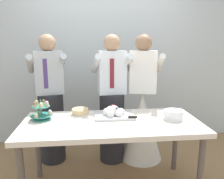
# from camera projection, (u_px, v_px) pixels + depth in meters

# --- Properties ---
(rear_wall) EXTENTS (5.20, 0.10, 2.90)m
(rear_wall) POSITION_uv_depth(u_px,v_px,m) (102.00, 50.00, 3.49)
(rear_wall) COLOR silver
(rear_wall) RESTS_ON ground_plane
(dessert_table) EXTENTS (1.80, 0.80, 0.78)m
(dessert_table) POSITION_uv_depth(u_px,v_px,m) (111.00, 128.00, 2.29)
(dessert_table) COLOR silver
(dessert_table) RESTS_ON ground_plane
(cupcake_stand) EXTENTS (0.23, 0.23, 0.21)m
(cupcake_stand) POSITION_uv_depth(u_px,v_px,m) (41.00, 111.00, 2.32)
(cupcake_stand) COLOR teal
(cupcake_stand) RESTS_ON dessert_table
(main_cake_tray) EXTENTS (0.44, 0.31, 0.13)m
(main_cake_tray) POSITION_uv_depth(u_px,v_px,m) (114.00, 113.00, 2.42)
(main_cake_tray) COLOR silver
(main_cake_tray) RESTS_ON dessert_table
(plate_stack) EXTENTS (0.20, 0.20, 0.10)m
(plate_stack) POSITION_uv_depth(u_px,v_px,m) (173.00, 115.00, 2.34)
(plate_stack) COLOR white
(plate_stack) RESTS_ON dessert_table
(round_cake) EXTENTS (0.24, 0.24, 0.07)m
(round_cake) POSITION_uv_depth(u_px,v_px,m) (80.00, 112.00, 2.48)
(round_cake) COLOR white
(round_cake) RESTS_ON dessert_table
(person_groom) EXTENTS (0.50, 0.53, 1.66)m
(person_groom) POSITION_uv_depth(u_px,v_px,m) (112.00, 106.00, 2.91)
(person_groom) COLOR #232328
(person_groom) RESTS_ON ground_plane
(person_bride) EXTENTS (0.58, 0.57, 1.66)m
(person_bride) POSITION_uv_depth(u_px,v_px,m) (142.00, 117.00, 3.00)
(person_bride) COLOR white
(person_bride) RESTS_ON ground_plane
(person_guest) EXTENTS (0.55, 0.57, 1.66)m
(person_guest) POSITION_uv_depth(u_px,v_px,m) (51.00, 107.00, 2.90)
(person_guest) COLOR #232328
(person_guest) RESTS_ON ground_plane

